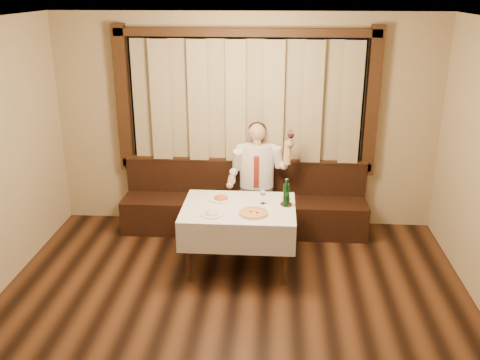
# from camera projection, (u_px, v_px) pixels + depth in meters

# --- Properties ---
(room) EXTENTS (5.01, 6.01, 2.81)m
(room) POSITION_uv_depth(u_px,v_px,m) (233.00, 164.00, 5.07)
(room) COLOR black
(room) RESTS_ON ground
(banquette) EXTENTS (3.20, 0.61, 0.94)m
(banquette) POSITION_uv_depth(u_px,v_px,m) (244.00, 207.00, 7.11)
(banquette) COLOR black
(banquette) RESTS_ON ground
(dining_table) EXTENTS (1.27, 0.97, 0.76)m
(dining_table) POSITION_uv_depth(u_px,v_px,m) (239.00, 215.00, 6.04)
(dining_table) COLOR black
(dining_table) RESTS_ON ground
(pizza) EXTENTS (0.33, 0.33, 0.04)m
(pizza) POSITION_uv_depth(u_px,v_px,m) (253.00, 213.00, 5.79)
(pizza) COLOR white
(pizza) RESTS_ON dining_table
(pasta_red) EXTENTS (0.27, 0.27, 0.09)m
(pasta_red) POSITION_uv_depth(u_px,v_px,m) (221.00, 197.00, 6.18)
(pasta_red) COLOR white
(pasta_red) RESTS_ON dining_table
(pasta_cream) EXTENTS (0.26, 0.26, 0.09)m
(pasta_cream) POSITION_uv_depth(u_px,v_px,m) (212.00, 212.00, 5.77)
(pasta_cream) COLOR white
(pasta_cream) RESTS_ON dining_table
(green_bottle) EXTENTS (0.07, 0.07, 0.33)m
(green_bottle) POSITION_uv_depth(u_px,v_px,m) (286.00, 195.00, 5.96)
(green_bottle) COLOR #0F4915
(green_bottle) RESTS_ON dining_table
(table_wine_glass) EXTENTS (0.06, 0.06, 0.17)m
(table_wine_glass) POSITION_uv_depth(u_px,v_px,m) (263.00, 193.00, 6.04)
(table_wine_glass) COLOR white
(table_wine_glass) RESTS_ON dining_table
(cruet_caddy) EXTENTS (0.13, 0.10, 0.12)m
(cruet_caddy) POSITION_uv_depth(u_px,v_px,m) (286.00, 202.00, 6.01)
(cruet_caddy) COLOR black
(cruet_caddy) RESTS_ON dining_table
(seated_man) EXTENTS (0.82, 0.62, 1.47)m
(seated_man) POSITION_uv_depth(u_px,v_px,m) (257.00, 172.00, 6.83)
(seated_man) COLOR black
(seated_man) RESTS_ON ground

